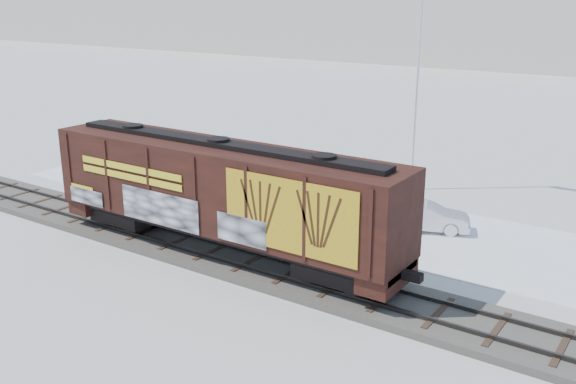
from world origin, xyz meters
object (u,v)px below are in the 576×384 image
Objects in this scene: car_silver at (290,189)px; car_white at (426,217)px; flagpole at (418,107)px; car_dark at (367,208)px; hopper_railcar at (220,191)px.

car_silver is 0.97× the size of car_white.
flagpole is 7.68m from car_dark.
flagpole is 3.12× the size of car_white.
car_silver is 7.85m from car_white.
flagpole is at bearing -2.24° from car_dark.
car_silver is (-2.09, 8.17, -2.30)m from hopper_railcar.
hopper_railcar is at bearing -164.95° from car_silver.
flagpole is at bearing 7.16° from car_white.
hopper_railcar is 4.04× the size of car_white.
car_dark is (0.48, -6.56, -3.95)m from flagpole.
hopper_railcar reaches higher than car_white.
car_silver reaches higher than car_white.
car_silver is at bearing 67.32° from car_white.
car_white is at bearing -61.43° from flagpole.
hopper_railcar is 14.23m from flagpole.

